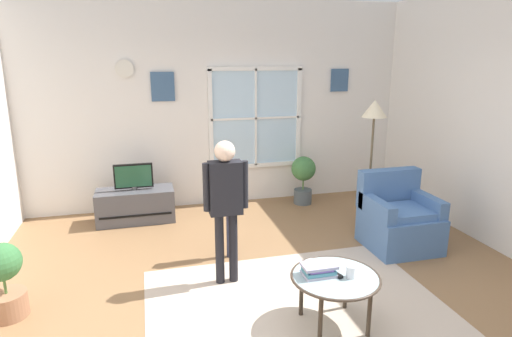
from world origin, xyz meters
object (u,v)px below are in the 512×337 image
object	(u,v)px
person_black_shirt	(226,196)
television	(134,176)
book_stack	(319,270)
potted_plant_by_window	(303,176)
tv_stand	(136,205)
potted_plant_corner	(4,279)
armchair	(398,220)
floor_lamp	(374,121)
remote_near_books	(336,274)
person_red_shirt	(224,204)
cup	(351,272)
coffee_table	(335,279)

from	to	relation	value
person_black_shirt	television	bearing A→B (deg)	114.80
television	book_stack	size ratio (longest dim) A/B	1.82
person_black_shirt	potted_plant_by_window	bearing A→B (deg)	52.37
tv_stand	potted_plant_corner	distance (m)	2.27
television	person_black_shirt	xyz separation A→B (m)	(0.88, -1.91, 0.26)
armchair	floor_lamp	size ratio (longest dim) A/B	0.53
television	remote_near_books	world-z (taller)	television
person_red_shirt	book_stack	bearing A→B (deg)	-70.17
book_stack	floor_lamp	distance (m)	2.66
person_black_shirt	remote_near_books	bearing A→B (deg)	-51.64
tv_stand	person_black_shirt	world-z (taller)	person_black_shirt
television	person_red_shirt	xyz separation A→B (m)	(0.97, -1.37, -0.00)
potted_plant_corner	cup	bearing A→B (deg)	-17.72
tv_stand	potted_plant_corner	bearing A→B (deg)	-117.44
coffee_table	book_stack	distance (m)	0.15
tv_stand	floor_lamp	bearing A→B (deg)	-14.90
cup	remote_near_books	bearing A→B (deg)	146.14
cup	person_red_shirt	xyz separation A→B (m)	(-0.74, 1.52, 0.13)
cup	potted_plant_corner	xyz separation A→B (m)	(-2.75, 0.88, -0.15)
coffee_table	remote_near_books	world-z (taller)	remote_near_books
person_black_shirt	armchair	bearing A→B (deg)	8.48
person_black_shirt	person_red_shirt	bearing A→B (deg)	81.09
tv_stand	floor_lamp	xyz separation A→B (m)	(3.03, -0.81, 1.15)
armchair	remote_near_books	xyz separation A→B (m)	(-1.37, -1.23, 0.14)
person_black_shirt	floor_lamp	world-z (taller)	floor_lamp
armchair	person_black_shirt	xyz separation A→B (m)	(-2.09, -0.31, 0.57)
tv_stand	floor_lamp	distance (m)	3.34
book_stack	potted_plant_by_window	distance (m)	3.06
book_stack	potted_plant_by_window	size ratio (longest dim) A/B	0.38
person_black_shirt	floor_lamp	distance (m)	2.46
floor_lamp	tv_stand	bearing A→B (deg)	165.10
book_stack	television	bearing A→B (deg)	117.90
armchair	person_black_shirt	world-z (taller)	person_black_shirt
person_red_shirt	potted_plant_corner	bearing A→B (deg)	-162.43
cup	remote_near_books	xyz separation A→B (m)	(-0.10, 0.07, -0.04)
tv_stand	book_stack	xyz separation A→B (m)	(1.48, -2.79, 0.28)
tv_stand	person_black_shirt	xyz separation A→B (m)	(0.88, -1.91, 0.67)
television	book_stack	distance (m)	3.16
person_black_shirt	potted_plant_by_window	world-z (taller)	person_black_shirt
cup	potted_plant_by_window	size ratio (longest dim) A/B	0.14
cup	floor_lamp	bearing A→B (deg)	57.66
television	coffee_table	xyz separation A→B (m)	(1.60, -2.84, -0.21)
armchair	potted_plant_corner	size ratio (longest dim) A/B	1.29
television	person_red_shirt	world-z (taller)	person_red_shirt
book_stack	potted_plant_by_window	world-z (taller)	potted_plant_by_window
armchair	coffee_table	bearing A→B (deg)	-137.97
coffee_table	remote_near_books	size ratio (longest dim) A/B	5.21
book_stack	tv_stand	bearing A→B (deg)	117.87
potted_plant_by_window	potted_plant_corner	xyz separation A→B (m)	(-3.49, -2.13, -0.09)
person_black_shirt	book_stack	bearing A→B (deg)	-55.95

